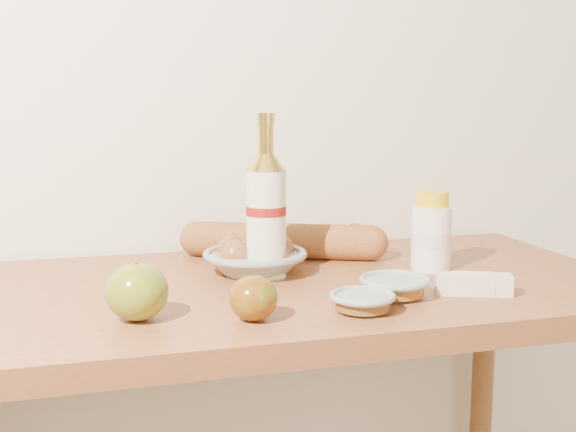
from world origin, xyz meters
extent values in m
cube|color=silver|center=(0.00, 1.51, 1.30)|extent=(3.50, 0.02, 2.60)
cube|color=#A66135|center=(0.00, 1.18, 0.88)|extent=(1.20, 0.60, 0.04)
cylinder|color=silver|center=(-0.02, 1.23, 0.99)|extent=(0.08, 0.08, 0.19)
cylinder|color=maroon|center=(-0.02, 1.23, 1.02)|extent=(0.08, 0.08, 0.02)
cone|color=gold|center=(-0.02, 1.23, 1.10)|extent=(0.08, 0.08, 0.03)
cylinder|color=gold|center=(-0.02, 1.23, 1.14)|extent=(0.03, 0.03, 0.05)
cylinder|color=gold|center=(-0.02, 1.23, 1.18)|extent=(0.04, 0.04, 0.02)
cylinder|color=white|center=(0.29, 1.20, 0.96)|extent=(0.09, 0.09, 0.12)
cylinder|color=#F4D0CD|center=(0.29, 1.20, 0.96)|extent=(0.09, 0.09, 0.03)
cylinder|color=yellow|center=(0.29, 1.20, 1.03)|extent=(0.08, 0.08, 0.03)
torus|color=gray|center=(-0.03, 1.25, 0.94)|extent=(0.23, 0.23, 0.01)
ellipsoid|color=brown|center=(-0.07, 1.24, 0.93)|extent=(0.06, 0.06, 0.07)
ellipsoid|color=brown|center=(0.00, 1.23, 0.93)|extent=(0.06, 0.06, 0.07)
ellipsoid|color=brown|center=(-0.02, 1.29, 0.93)|extent=(0.06, 0.06, 0.07)
ellipsoid|color=brown|center=(-0.07, 1.29, 0.93)|extent=(0.06, 0.06, 0.07)
ellipsoid|color=brown|center=(0.02, 1.27, 0.93)|extent=(0.06, 0.06, 0.07)
cylinder|color=#A86733|center=(0.05, 1.36, 0.93)|extent=(0.34, 0.20, 0.07)
sphere|color=#A86733|center=(-0.11, 1.43, 0.93)|extent=(0.09, 0.09, 0.07)
sphere|color=#A86733|center=(0.21, 1.30, 0.93)|extent=(0.09, 0.09, 0.07)
ellipsoid|color=olive|center=(-0.26, 1.03, 0.94)|extent=(0.12, 0.12, 0.08)
cylinder|color=#472C17|center=(-0.26, 1.03, 0.98)|extent=(0.01, 0.01, 0.01)
ellipsoid|color=#9A1308|center=(-0.10, 0.99, 0.93)|extent=(0.09, 0.09, 0.06)
cylinder|color=#543B1C|center=(-0.10, 0.99, 0.96)|extent=(0.01, 0.01, 0.01)
torus|color=#8D9A96|center=(0.07, 0.98, 0.92)|extent=(0.12, 0.12, 0.01)
cylinder|color=brown|center=(0.07, 0.98, 0.91)|extent=(0.10, 0.10, 0.02)
torus|color=#92A099|center=(0.15, 1.04, 0.93)|extent=(0.12, 0.12, 0.01)
cylinder|color=brown|center=(0.15, 1.04, 0.92)|extent=(0.10, 0.10, 0.02)
cube|color=beige|center=(0.27, 1.02, 0.92)|extent=(0.12, 0.07, 0.03)
cube|color=beige|center=(0.27, 1.02, 0.92)|extent=(0.07, 0.06, 0.04)
camera|label=1|loc=(-0.32, 0.02, 1.21)|focal=45.00mm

